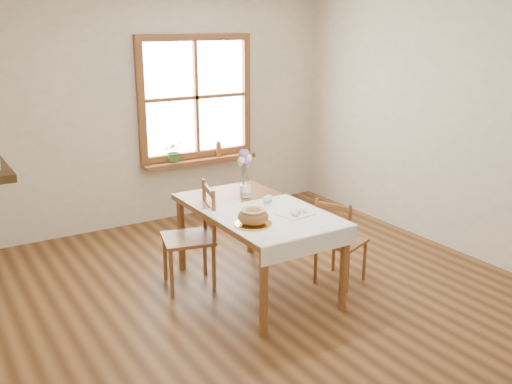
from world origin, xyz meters
The scene contains 18 objects.
ground centered at (0.00, 0.00, 0.00)m, with size 5.00×5.00×0.00m, color brown.
room_walls centered at (0.00, 0.00, 1.71)m, with size 4.60×5.10×2.65m.
window centered at (0.50, 2.47, 1.45)m, with size 1.46×0.08×1.46m.
window_sill centered at (0.50, 2.40, 0.69)m, with size 1.46×0.20×0.05m.
dining_table centered at (0.00, 0.30, 0.66)m, with size 0.90×1.60×0.75m.
table_linen centered at (0.00, 0.00, 0.76)m, with size 0.91×0.99×0.01m, color white.
chair_left centered at (-0.50, 0.65, 0.47)m, with size 0.44×0.46×0.94m, color brown, non-canonical shape.
chair_right centered at (0.72, -0.01, 0.41)m, with size 0.38×0.40×0.82m, color brown, non-canonical shape.
bread_plate centered at (-0.26, -0.07, 0.77)m, with size 0.29×0.29×0.02m, color white.
bread_loaf centered at (-0.26, -0.07, 0.84)m, with size 0.25×0.25×0.14m, color #9B6737.
egg_napkin centered at (0.18, -0.04, 0.77)m, with size 0.27×0.23×0.01m, color white.
eggs centered at (0.18, -0.04, 0.79)m, with size 0.21×0.19×0.05m, color white, non-canonical shape.
salt_shaker centered at (0.10, 0.28, 0.81)m, with size 0.05×0.05×0.10m, color white.
pepper_shaker centered at (0.14, 0.31, 0.81)m, with size 0.05×0.05×0.09m, color white.
flower_vase centered at (0.09, 0.63, 0.81)m, with size 0.10×0.10×0.11m, color white.
lavender_bouquet centered at (0.09, 0.63, 1.03)m, with size 0.18×0.18×0.33m, color #7B60AA, non-canonical shape.
potted_plant centered at (0.16, 2.40, 0.82)m, with size 0.23×0.26×0.20m, color #3C762F.
amber_bottle centered at (0.76, 2.40, 0.81)m, with size 0.07×0.07×0.19m, color #9C511C.
Camera 1 is at (-2.49, -3.71, 2.31)m, focal length 40.00 mm.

